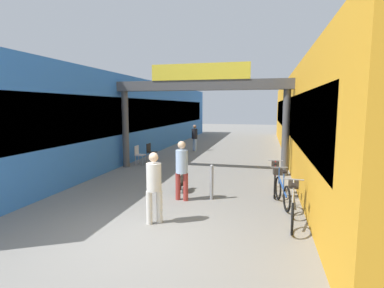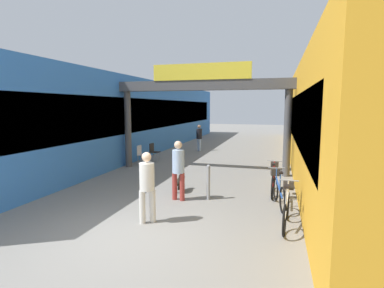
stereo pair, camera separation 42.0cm
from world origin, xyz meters
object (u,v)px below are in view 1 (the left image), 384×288
Objects in this scene: bollard_post_metal at (212,182)px; cafe_chair_black_farther at (151,151)px; bicycle_silver_nearest at (293,205)px; pedestrian_companion at (154,183)px; cafe_chair_aluminium_nearer at (139,153)px; dog_on_leash at (182,181)px; bicycle_red_third at (275,179)px; pedestrian_with_dog at (182,167)px; bicycle_blue_second at (281,188)px; pedestrian_carrying_crate at (195,136)px.

cafe_chair_black_farther is at bearing 127.48° from bollard_post_metal.
cafe_chair_black_farther is (-6.01, 6.42, 0.10)m from bicycle_silver_nearest.
pedestrian_companion is 0.97× the size of bicycle_silver_nearest.
bollard_post_metal is 1.14× the size of cafe_chair_aluminium_nearer.
dog_on_leash is at bearing -49.60° from cafe_chair_aluminium_nearer.
pedestrian_with_dog is at bearing -151.07° from bicycle_red_third.
cafe_chair_black_farther is at bearing 133.10° from bicycle_silver_nearest.
bicycle_blue_second is 7.70m from cafe_chair_black_farther.
bicycle_silver_nearest is 1.01× the size of bicycle_blue_second.
bicycle_red_third is (4.47, -8.01, -0.45)m from pedestrian_carrying_crate.
bicycle_silver_nearest is 1.90× the size of cafe_chair_aluminium_nearer.
dog_on_leash is 2.89m from bicycle_red_third.
cafe_chair_black_farther is at bearing 145.32° from bicycle_red_third.
bicycle_blue_second reaches higher than cafe_chair_aluminium_nearer.
bicycle_silver_nearest is at bearing -82.51° from bicycle_red_third.
bollard_post_metal is 5.90m from cafe_chair_aluminium_nearer.
pedestrian_carrying_crate is at bearing 73.45° from cafe_chair_black_farther.
pedestrian_carrying_crate is at bearing 119.19° from bicycle_red_third.
cafe_chair_aluminium_nearer is at bearing 138.34° from bicycle_silver_nearest.
bicycle_silver_nearest is 1.00× the size of bicycle_red_third.
pedestrian_with_dog is 1.01× the size of bicycle_silver_nearest.
pedestrian_companion is at bearing -143.71° from bicycle_blue_second.
pedestrian_with_dog is at bearing -173.10° from bicycle_blue_second.
bicycle_blue_second is (2.74, 0.33, -0.54)m from pedestrian_with_dog.
pedestrian_companion reaches higher than bollard_post_metal.
cafe_chair_black_farther is (-1.21, -4.07, -0.35)m from pedestrian_carrying_crate.
pedestrian_companion is 11.36m from pedestrian_carrying_crate.
dog_on_leash is (-0.09, 2.66, -0.62)m from pedestrian_companion.
pedestrian_with_dog reaches higher than bicycle_silver_nearest.
pedestrian_carrying_crate is 0.93× the size of bicycle_red_third.
bicycle_red_third is 2.13m from bollard_post_metal.
dog_on_leash is 4.76m from cafe_chair_aluminium_nearer.
bollard_post_metal is (-2.11, 1.34, 0.08)m from bicycle_silver_nearest.
bicycle_red_third is at bearing -34.68° from cafe_chair_black_farther.
cafe_chair_black_farther reaches higher than dog_on_leash.
bicycle_red_third is 6.91m from cafe_chair_black_farther.
cafe_chair_aluminium_nearer is (-3.08, 3.62, 0.22)m from dog_on_leash.
dog_on_leash is 3.70m from bicycle_silver_nearest.
bicycle_blue_second is at bearing 1.53° from bollard_post_metal.
cafe_chair_aluminium_nearer and cafe_chair_black_farther have the same top height.
pedestrian_carrying_crate reaches higher than cafe_chair_aluminium_nearer.
cafe_chair_black_farther is (-3.90, 5.09, 0.02)m from bollard_post_metal.
bicycle_silver_nearest is at bearing -65.43° from pedestrian_carrying_crate.
dog_on_leash is at bearing -79.14° from pedestrian_carrying_crate.
bicycle_red_third is at bearing 11.27° from dog_on_leash.
bicycle_red_third is at bearing -60.81° from pedestrian_carrying_crate.
bicycle_silver_nearest is at bearing -82.47° from bicycle_blue_second.
cafe_chair_aluminium_nearer is (-4.13, 4.21, 0.02)m from bollard_post_metal.
bicycle_red_third reaches higher than cafe_chair_aluminium_nearer.
dog_on_leash is 0.42× the size of bicycle_silver_nearest.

